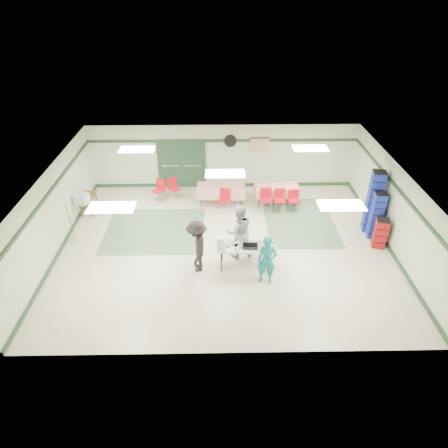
{
  "coord_description": "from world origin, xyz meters",
  "views": [
    {
      "loc": [
        -0.23,
        -11.03,
        7.85
      ],
      "look_at": [
        -0.04,
        -0.3,
        1.06
      ],
      "focal_mm": 32.0,
      "sensor_mm": 36.0,
      "label": 1
    }
  ],
  "objects_px": {
    "chair_a": "(280,197)",
    "office_printer": "(82,199)",
    "dining_table_b": "(221,190)",
    "chair_loose_a": "(173,186)",
    "dining_table_a": "(277,190)",
    "volunteer_grey": "(239,231)",
    "printer_table": "(88,198)",
    "volunteer_teal": "(267,260)",
    "broom": "(70,221)",
    "serving_table": "(246,248)",
    "chair_d": "(224,198)",
    "crate_stack_red": "(380,233)",
    "crate_stack_blue_b": "(376,215)",
    "volunteer_dark": "(197,246)",
    "chair_c": "(294,198)",
    "crate_stack_blue_a": "(373,202)",
    "chair_loose_b": "(159,188)",
    "chair_b": "(266,197)"
  },
  "relations": [
    {
      "from": "printer_table",
      "to": "crate_stack_blue_a",
      "type": "bearing_deg",
      "value": -6.58
    },
    {
      "from": "volunteer_grey",
      "to": "dining_table_a",
      "type": "relative_size",
      "value": 1.07
    },
    {
      "from": "chair_loose_b",
      "to": "volunteer_grey",
      "type": "bearing_deg",
      "value": -19.9
    },
    {
      "from": "printer_table",
      "to": "dining_table_b",
      "type": "bearing_deg",
      "value": 8.37
    },
    {
      "from": "chair_b",
      "to": "volunteer_teal",
      "type": "bearing_deg",
      "value": -100.24
    },
    {
      "from": "volunteer_dark",
      "to": "dining_table_b",
      "type": "distance_m",
      "value": 4.26
    },
    {
      "from": "serving_table",
      "to": "chair_c",
      "type": "relative_size",
      "value": 2.1
    },
    {
      "from": "chair_loose_a",
      "to": "crate_stack_blue_a",
      "type": "distance_m",
      "value": 7.62
    },
    {
      "from": "volunteer_grey",
      "to": "printer_table",
      "type": "xyz_separation_m",
      "value": [
        -5.57,
        2.84,
        -0.3
      ]
    },
    {
      "from": "chair_a",
      "to": "chair_c",
      "type": "relative_size",
      "value": 1.05
    },
    {
      "from": "volunteer_dark",
      "to": "dining_table_b",
      "type": "height_order",
      "value": "volunteer_dark"
    },
    {
      "from": "volunteer_grey",
      "to": "office_printer",
      "type": "distance_m",
      "value": 6.01
    },
    {
      "from": "chair_d",
      "to": "chair_loose_a",
      "type": "distance_m",
      "value": 2.29
    },
    {
      "from": "crate_stack_red",
      "to": "printer_table",
      "type": "xyz_separation_m",
      "value": [
        -10.3,
        2.42,
        0.1
      ]
    },
    {
      "from": "dining_table_b",
      "to": "chair_d",
      "type": "xyz_separation_m",
      "value": [
        0.13,
        -0.57,
        -0.02
      ]
    },
    {
      "from": "volunteer_teal",
      "to": "dining_table_b",
      "type": "xyz_separation_m",
      "value": [
        -1.28,
        4.81,
        -0.21
      ]
    },
    {
      "from": "volunteer_teal",
      "to": "printer_table",
      "type": "distance_m",
      "value": 7.57
    },
    {
      "from": "chair_d",
      "to": "broom",
      "type": "relative_size",
      "value": 0.65
    },
    {
      "from": "dining_table_b",
      "to": "chair_a",
      "type": "distance_m",
      "value": 2.31
    },
    {
      "from": "chair_loose_b",
      "to": "crate_stack_red",
      "type": "height_order",
      "value": "crate_stack_red"
    },
    {
      "from": "volunteer_grey",
      "to": "crate_stack_red",
      "type": "height_order",
      "value": "volunteer_grey"
    },
    {
      "from": "chair_loose_b",
      "to": "crate_stack_blue_a",
      "type": "distance_m",
      "value": 8.07
    },
    {
      "from": "crate_stack_red",
      "to": "crate_stack_blue_b",
      "type": "height_order",
      "value": "crate_stack_blue_b"
    },
    {
      "from": "volunteer_dark",
      "to": "chair_loose_b",
      "type": "relative_size",
      "value": 1.87
    },
    {
      "from": "crate_stack_blue_b",
      "to": "dining_table_a",
      "type": "bearing_deg",
      "value": 140.99
    },
    {
      "from": "crate_stack_blue_a",
      "to": "crate_stack_red",
      "type": "bearing_deg",
      "value": -90.0
    },
    {
      "from": "dining_table_a",
      "to": "dining_table_b",
      "type": "xyz_separation_m",
      "value": [
        -2.2,
        0.0,
        0.0
      ]
    },
    {
      "from": "chair_loose_b",
      "to": "crate_stack_blue_b",
      "type": "height_order",
      "value": "crate_stack_blue_b"
    },
    {
      "from": "dining_table_b",
      "to": "chair_loose_a",
      "type": "distance_m",
      "value": 1.98
    },
    {
      "from": "chair_b",
      "to": "broom",
      "type": "xyz_separation_m",
      "value": [
        -6.85,
        -1.89,
        0.16
      ]
    },
    {
      "from": "crate_stack_red",
      "to": "broom",
      "type": "bearing_deg",
      "value": 176.57
    },
    {
      "from": "chair_b",
      "to": "crate_stack_red",
      "type": "xyz_separation_m",
      "value": [
        3.53,
        -2.51,
        -0.04
      ]
    },
    {
      "from": "chair_a",
      "to": "office_printer",
      "type": "bearing_deg",
      "value": -175.46
    },
    {
      "from": "volunteer_teal",
      "to": "dining_table_b",
      "type": "distance_m",
      "value": 4.98
    },
    {
      "from": "serving_table",
      "to": "chair_loose_b",
      "type": "distance_m",
      "value": 5.39
    },
    {
      "from": "serving_table",
      "to": "chair_loose_a",
      "type": "relative_size",
      "value": 2.0
    },
    {
      "from": "serving_table",
      "to": "broom",
      "type": "bearing_deg",
      "value": 168.13
    },
    {
      "from": "volunteer_dark",
      "to": "chair_d",
      "type": "distance_m",
      "value": 3.74
    },
    {
      "from": "crate_stack_red",
      "to": "crate_stack_blue_b",
      "type": "relative_size",
      "value": 0.62
    },
    {
      "from": "volunteer_teal",
      "to": "broom",
      "type": "relative_size",
      "value": 1.12
    },
    {
      "from": "dining_table_b",
      "to": "chair_loose_a",
      "type": "height_order",
      "value": "chair_loose_a"
    },
    {
      "from": "chair_d",
      "to": "broom",
      "type": "xyz_separation_m",
      "value": [
        -5.25,
        -1.88,
        0.17
      ]
    },
    {
      "from": "chair_loose_a",
      "to": "volunteer_teal",
      "type": "bearing_deg",
      "value": -95.31
    },
    {
      "from": "crate_stack_blue_b",
      "to": "volunteer_dark",
      "type": "bearing_deg",
      "value": -164.15
    },
    {
      "from": "crate_stack_red",
      "to": "office_printer",
      "type": "distance_m",
      "value": 10.47
    },
    {
      "from": "broom",
      "to": "chair_a",
      "type": "bearing_deg",
      "value": 17.32
    },
    {
      "from": "chair_b",
      "to": "crate_stack_blue_a",
      "type": "distance_m",
      "value": 3.87
    },
    {
      "from": "serving_table",
      "to": "office_printer",
      "type": "bearing_deg",
      "value": 157.4
    },
    {
      "from": "volunteer_teal",
      "to": "crate_stack_blue_a",
      "type": "bearing_deg",
      "value": 45.57
    },
    {
      "from": "chair_loose_b",
      "to": "crate_stack_red",
      "type": "bearing_deg",
      "value": 8.33
    }
  ]
}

